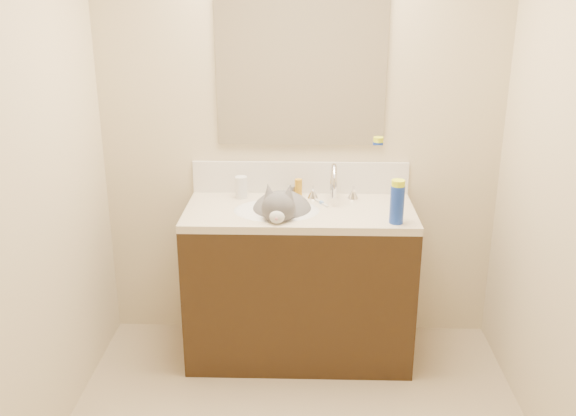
# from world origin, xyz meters

# --- Properties ---
(room_shell) EXTENTS (2.24, 2.54, 2.52)m
(room_shell) POSITION_xyz_m (0.00, 0.00, 1.49)
(room_shell) COLOR beige
(room_shell) RESTS_ON ground
(vanity_cabinet) EXTENTS (1.20, 0.55, 0.82)m
(vanity_cabinet) POSITION_xyz_m (0.00, 0.97, 0.41)
(vanity_cabinet) COLOR black
(vanity_cabinet) RESTS_ON ground
(counter_slab) EXTENTS (1.20, 0.55, 0.04)m
(counter_slab) POSITION_xyz_m (0.00, 0.97, 0.84)
(counter_slab) COLOR beige
(counter_slab) RESTS_ON vanity_cabinet
(basin) EXTENTS (0.45, 0.36, 0.14)m
(basin) POSITION_xyz_m (-0.12, 0.94, 0.79)
(basin) COLOR white
(basin) RESTS_ON vanity_cabinet
(faucet) EXTENTS (0.28, 0.20, 0.21)m
(faucet) POSITION_xyz_m (0.18, 1.11, 0.95)
(faucet) COLOR silver
(faucet) RESTS_ON counter_slab
(cat) EXTENTS (0.37, 0.47, 0.34)m
(cat) POSITION_xyz_m (-0.09, 0.95, 0.84)
(cat) COLOR #504D50
(cat) RESTS_ON basin
(backsplash) EXTENTS (1.20, 0.02, 0.18)m
(backsplash) POSITION_xyz_m (0.00, 1.24, 0.95)
(backsplash) COLOR silver
(backsplash) RESTS_ON counter_slab
(mirror) EXTENTS (0.90, 0.02, 0.80)m
(mirror) POSITION_xyz_m (0.00, 1.24, 1.54)
(mirror) COLOR white
(mirror) RESTS_ON room_shell
(pill_bottle) EXTENTS (0.07, 0.07, 0.12)m
(pill_bottle) POSITION_xyz_m (-0.32, 1.14, 0.92)
(pill_bottle) COLOR silver
(pill_bottle) RESTS_ON counter_slab
(pill_label) EXTENTS (0.07, 0.07, 0.04)m
(pill_label) POSITION_xyz_m (-0.32, 1.14, 0.91)
(pill_label) COLOR #DB5724
(pill_label) RESTS_ON pill_bottle
(silver_jar) EXTENTS (0.05, 0.05, 0.06)m
(silver_jar) POSITION_xyz_m (-0.04, 1.19, 0.89)
(silver_jar) COLOR #B7B7BC
(silver_jar) RESTS_ON counter_slab
(amber_bottle) EXTENTS (0.05, 0.05, 0.10)m
(amber_bottle) POSITION_xyz_m (-0.01, 1.16, 0.91)
(amber_bottle) COLOR #C48817
(amber_bottle) RESTS_ON counter_slab
(toothbrush) EXTENTS (0.07, 0.12, 0.01)m
(toothbrush) POSITION_xyz_m (0.12, 1.05, 0.86)
(toothbrush) COLOR silver
(toothbrush) RESTS_ON counter_slab
(toothbrush_head) EXTENTS (0.03, 0.03, 0.01)m
(toothbrush_head) POSITION_xyz_m (0.12, 1.05, 0.87)
(toothbrush_head) COLOR #6B99E4
(toothbrush_head) RESTS_ON counter_slab
(spray_can) EXTENTS (0.09, 0.09, 0.19)m
(spray_can) POSITION_xyz_m (0.48, 0.78, 0.96)
(spray_can) COLOR #1737A5
(spray_can) RESTS_ON counter_slab
(spray_cap) EXTENTS (0.09, 0.09, 0.04)m
(spray_cap) POSITION_xyz_m (0.48, 0.78, 1.06)
(spray_cap) COLOR #E2F319
(spray_cap) RESTS_ON spray_can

